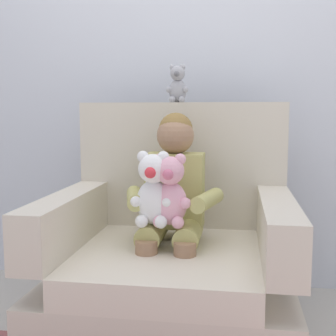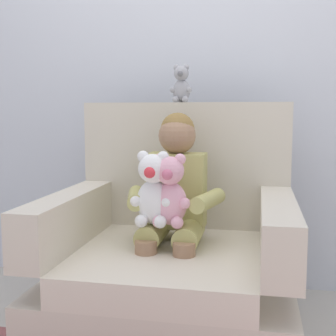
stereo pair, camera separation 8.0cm
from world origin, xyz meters
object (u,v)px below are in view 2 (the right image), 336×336
at_px(armchair, 173,263).
at_px(plush_pink, 170,192).
at_px(plush_grey_on_backrest, 181,85).
at_px(seated_child, 174,195).
at_px(plush_white, 153,191).

height_order(armchair, plush_pink, armchair).
distance_m(plush_pink, plush_grey_on_backrest, 0.65).
height_order(seated_child, plush_grey_on_backrest, plush_grey_on_backrest).
height_order(plush_white, plush_grey_on_backrest, plush_grey_on_backrest).
bearing_deg(plush_grey_on_backrest, plush_white, -89.27).
relative_size(seated_child, plush_grey_on_backrest, 4.30).
xyz_separation_m(armchair, seated_child, (-0.00, 0.02, 0.30)).
relative_size(plush_white, plush_grey_on_backrest, 1.64).
bearing_deg(plush_grey_on_backrest, armchair, -80.18).
relative_size(armchair, plush_pink, 3.43).
xyz_separation_m(plush_white, plush_grey_on_backrest, (0.04, 0.46, 0.46)).
bearing_deg(seated_child, plush_pink, -86.42).
relative_size(armchair, plush_grey_on_backrest, 5.44).
distance_m(armchair, seated_child, 0.30).
distance_m(armchair, plush_white, 0.37).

